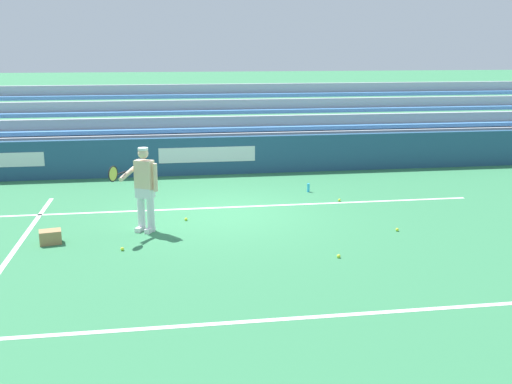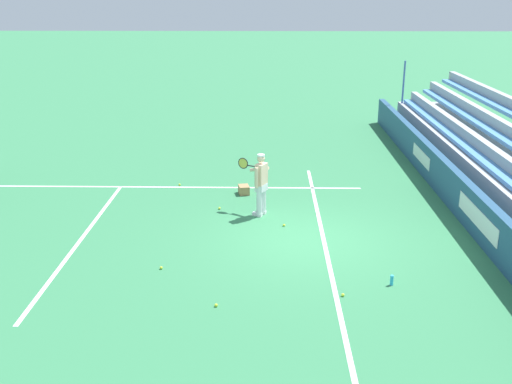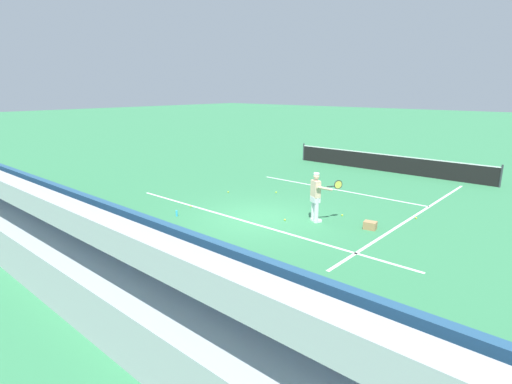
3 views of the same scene
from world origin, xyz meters
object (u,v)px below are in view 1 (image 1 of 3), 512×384
Objects in this scene: tennis_ball_by_box at (339,200)px; tennis_ball_far_right at (186,219)px; tennis_ball_far_left at (339,256)px; tennis_ball_near_player at (397,230)px; tennis_player at (144,188)px; ball_box_cardboard at (50,237)px; water_bottle at (308,188)px; tennis_ball_toward_net at (122,249)px.

tennis_ball_by_box is 3.90m from tennis_ball_far_right.
tennis_ball_far_left is 1.00× the size of tennis_ball_near_player.
tennis_player is at bearing 20.55° from tennis_ball_by_box.
ball_box_cardboard reaches higher than tennis_ball_by_box.
water_bottle is at bearing -97.51° from tennis_ball_far_left.
water_bottle is (-0.65, -4.94, 0.08)m from tennis_ball_far_left.
tennis_ball_near_player is 1.00× the size of tennis_ball_far_right.
tennis_ball_far_right is at bearing -18.65° from tennis_ball_near_player.
tennis_ball_far_right is 3.89m from water_bottle.
tennis_player is 4.29× the size of ball_box_cardboard.
tennis_ball_toward_net is at bearing 29.99° from tennis_ball_by_box.
tennis_ball_by_box is at bearing -106.75° from tennis_ball_far_left.
tennis_ball_toward_net is 0.30× the size of water_bottle.
tennis_ball_far_left is 3.79m from tennis_ball_far_right.
tennis_ball_by_box is (-4.59, -1.72, -0.86)m from tennis_player.
tennis_ball_far_right is at bearing 16.26° from tennis_ball_by_box.
tennis_ball_far_left is (-3.42, 2.15, -0.86)m from tennis_player.
tennis_player reaches higher than tennis_ball_far_right.
ball_box_cardboard is at bearing -24.74° from tennis_ball_toward_net.
tennis_ball_near_player is 5.46m from tennis_ball_toward_net.
tennis_ball_toward_net is (5.45, 0.36, 0.00)m from tennis_ball_near_player.
tennis_player is 25.98× the size of tennis_ball_by_box.
tennis_ball_near_player is at bearing 177.73° from ball_box_cardboard.
tennis_ball_far_left is at bearing 73.25° from tennis_ball_by_box.
tennis_ball_toward_net is at bearing 55.25° from tennis_ball_far_right.
ball_box_cardboard is 6.06× the size of tennis_ball_far_right.
ball_box_cardboard is 6.83m from tennis_ball_near_player.
tennis_ball_by_box is at bearing -159.45° from tennis_player.
tennis_ball_toward_net is at bearing -14.50° from tennis_ball_far_left.
tennis_ball_toward_net is (0.40, 1.16, -0.86)m from tennis_player.
tennis_player is at bearing 34.42° from water_bottle.
tennis_ball_far_right is at bearing -124.75° from tennis_ball_toward_net.
water_bottle is at bearing -138.56° from tennis_ball_toward_net.
tennis_ball_near_player is (-6.83, 0.27, -0.10)m from ball_box_cardboard.
tennis_ball_far_right is (3.75, 1.09, 0.00)m from tennis_ball_by_box.
water_bottle is at bearing -74.74° from tennis_ball_near_player.
tennis_ball_near_player is 1.00× the size of tennis_ball_toward_net.
tennis_ball_far_left is at bearing 82.49° from water_bottle.
tennis_ball_far_right is at bearing -143.25° from tennis_player.
tennis_ball_toward_net is 1.00× the size of tennis_ball_far_right.
tennis_ball_far_right is 0.30× the size of water_bottle.
tennis_ball_by_box is 1.00× the size of tennis_ball_far_right.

